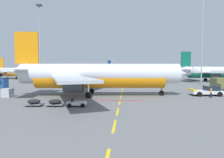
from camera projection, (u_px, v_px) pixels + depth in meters
ground at (210, 89)px, 46.41m from camera, size 400.00×400.00×0.00m
apron_paint_markings at (122, 91)px, 44.02m from camera, size 8.00×92.37×0.01m
airliner_foreground at (97, 75)px, 35.44m from camera, size 34.82×34.47×12.20m
pushback_tug at (207, 91)px, 35.95m from camera, size 6.20×3.57×2.08m
airliner_mid_left at (213, 72)px, 76.75m from camera, size 33.43×32.21×12.00m
airliner_far_center at (13, 72)px, 92.64m from camera, size 30.02×28.18×11.25m
airliner_far_right at (100, 71)px, 119.33m from camera, size 29.57×30.92×11.18m
catering_truck at (220, 85)px, 41.15m from camera, size 3.28×7.23×3.14m
baggage_train at (55, 103)px, 25.66m from camera, size 8.66×1.94×1.14m
ground_crew_worker at (211, 92)px, 33.12m from camera, size 0.40×0.64×1.78m
uld_cargo_container at (7, 93)px, 34.05m from camera, size 1.62×1.58×1.60m
apron_light_mast_near at (40, 35)px, 70.14m from camera, size 1.80×1.80×29.50m
apron_light_mast_far at (202, 30)px, 59.79m from camera, size 1.80×1.80×29.18m
terminal_satellite at (101, 68)px, 180.32m from camera, size 90.76×18.22×13.89m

